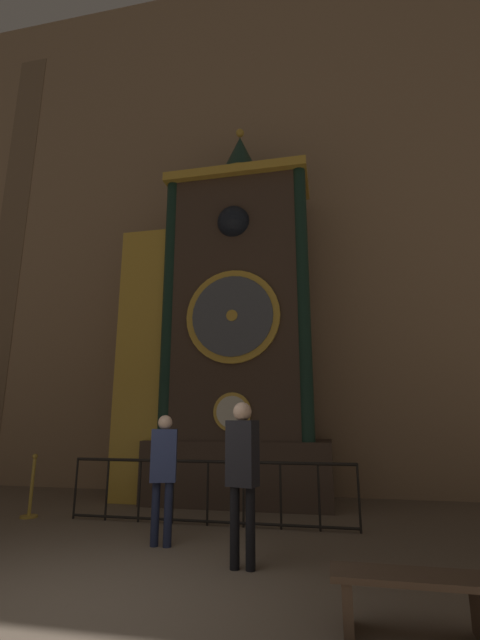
# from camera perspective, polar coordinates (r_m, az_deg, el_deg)

# --- Properties ---
(ground_plane) EXTENTS (28.00, 28.00, 0.00)m
(ground_plane) POSITION_cam_1_polar(r_m,az_deg,el_deg) (4.62, -23.41, -32.59)
(ground_plane) COLOR brown
(cathedral_back_wall) EXTENTS (24.00, 0.32, 14.46)m
(cathedral_back_wall) POSITION_cam_1_polar(r_m,az_deg,el_deg) (11.83, -1.50, 15.09)
(cathedral_back_wall) COLOR #997A5B
(cathedral_back_wall) RESTS_ON ground_plane
(clock_tower) EXTENTS (4.46, 1.80, 8.55)m
(clock_tower) POSITION_cam_1_polar(r_m,az_deg,el_deg) (9.37, -2.23, -1.66)
(clock_tower) COLOR #423328
(clock_tower) RESTS_ON ground_plane
(railing_fence) EXTENTS (4.70, 0.05, 0.98)m
(railing_fence) POSITION_cam_1_polar(r_m,az_deg,el_deg) (7.34, -4.33, -21.50)
(railing_fence) COLOR black
(railing_fence) RESTS_ON ground_plane
(visitor_near) EXTENTS (0.39, 0.31, 1.67)m
(visitor_near) POSITION_cam_1_polar(r_m,az_deg,el_deg) (6.21, -10.16, -18.61)
(visitor_near) COLOR #1B213A
(visitor_near) RESTS_ON ground_plane
(visitor_far) EXTENTS (0.39, 0.30, 1.82)m
(visitor_far) POSITION_cam_1_polar(r_m,az_deg,el_deg) (5.23, 0.33, -18.76)
(visitor_far) COLOR black
(visitor_far) RESTS_ON ground_plane
(stanchion_post) EXTENTS (0.28, 0.28, 1.04)m
(stanchion_post) POSITION_cam_1_polar(r_m,az_deg,el_deg) (8.68, -26.12, -20.36)
(stanchion_post) COLOR #B28E33
(stanchion_post) RESTS_ON ground_plane
(visitor_bench) EXTENTS (1.23, 0.40, 0.44)m
(visitor_bench) POSITION_cam_1_polar(r_m,az_deg,el_deg) (4.14, 21.90, -30.60)
(visitor_bench) COLOR brown
(visitor_bench) RESTS_ON ground_plane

